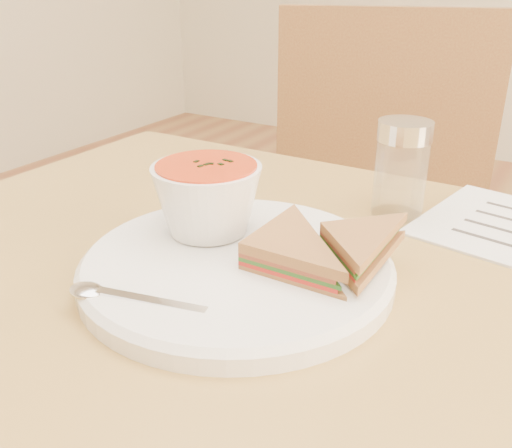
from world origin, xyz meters
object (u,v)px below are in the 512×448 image
Objects in this scene: plate at (237,269)px; condiment_shaker at (401,169)px; chair_far at (368,286)px; soup_bowl at (208,202)px.

condiment_shaker is at bearing 69.98° from plate.
chair_far is 0.44m from condiment_shaker.
soup_bowl is (-0.06, 0.03, 0.05)m from plate.
soup_bowl reaches higher than plate.
soup_bowl is at bearing 149.93° from plate.
plate is 2.70× the size of soup_bowl.
soup_bowl is at bearing -125.15° from condiment_shaker.
chair_far is at bearing 113.44° from condiment_shaker.
plate is 0.08m from soup_bowl.
condiment_shaker reaches higher than soup_bowl.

